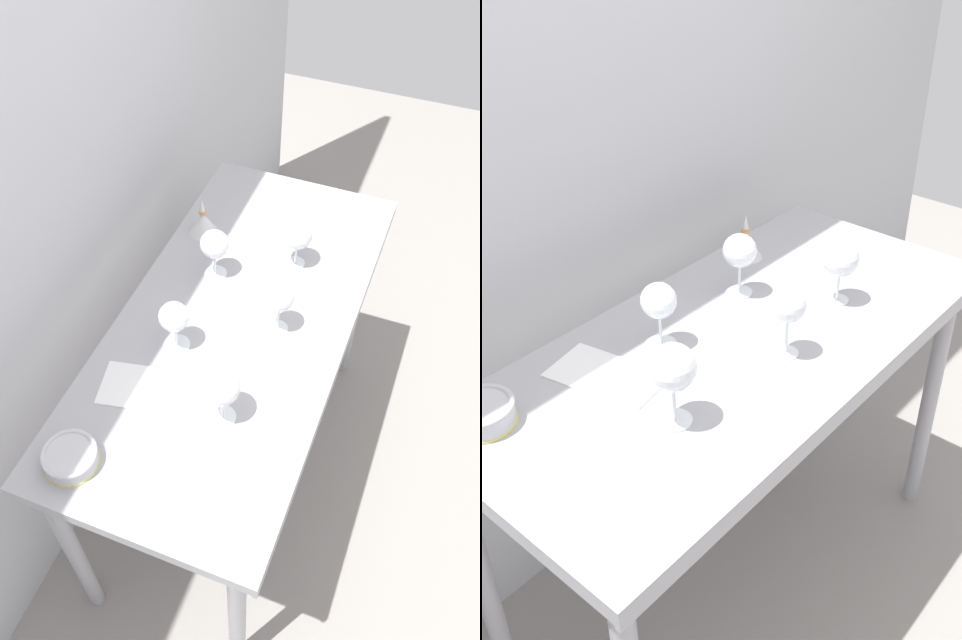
{
  "view_description": "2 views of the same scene",
  "coord_description": "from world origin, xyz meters",
  "views": [
    {
      "loc": [
        -1.14,
        -0.47,
        2.33
      ],
      "look_at": [
        -0.04,
        -0.03,
        0.95
      ],
      "focal_mm": 36.32,
      "sensor_mm": 36.0,
      "label": 1
    },
    {
      "loc": [
        -1.1,
        -0.88,
        1.87
      ],
      "look_at": [
        -0.04,
        0.02,
        0.96
      ],
      "focal_mm": 40.13,
      "sensor_mm": 36.0,
      "label": 2
    }
  ],
  "objects": [
    {
      "name": "steel_counter",
      "position": [
        0.0,
        -0.01,
        0.79
      ],
      "size": [
        1.4,
        0.65,
        0.9
      ],
      "color": "#9E9EA3",
      "rests_on": "ground_plane"
    },
    {
      "name": "tasting_sheet_upper",
      "position": [
        -0.31,
        0.12,
        0.9
      ],
      "size": [
        0.19,
        0.28,
        0.0
      ],
      "primitive_type": "cube",
      "rotation": [
        0.0,
        0.0,
        0.21
      ],
      "color": "white",
      "rests_on": "steel_counter"
    },
    {
      "name": "wine_glass_far_right",
      "position": [
        0.15,
        0.12,
        1.02
      ],
      "size": [
        0.09,
        0.09,
        0.17
      ],
      "color": "white",
      "rests_on": "steel_counter"
    },
    {
      "name": "tasting_bowl",
      "position": [
        -0.58,
        0.2,
        0.93
      ],
      "size": [
        0.14,
        0.14,
        0.05
      ],
      "color": "#DBCC66",
      "rests_on": "steel_counter"
    },
    {
      "name": "back_wall",
      "position": [
        0.0,
        0.49,
        1.3
      ],
      "size": [
        3.8,
        0.04,
        2.6
      ],
      "primitive_type": "cube",
      "color": "#BABABF",
      "rests_on": "ground_plane"
    },
    {
      "name": "decanter_funnel",
      "position": [
        0.32,
        0.23,
        0.94
      ],
      "size": [
        0.1,
        0.1,
        0.13
      ],
      "color": "silver",
      "rests_on": "steel_counter"
    },
    {
      "name": "wine_glass_near_right",
      "position": [
        0.28,
        -0.1,
        1.02
      ],
      "size": [
        0.09,
        0.09,
        0.17
      ],
      "color": "white",
      "rests_on": "steel_counter"
    },
    {
      "name": "ground_plane",
      "position": [
        0.0,
        0.0,
        0.0
      ],
      "size": [
        6.0,
        6.0,
        0.0
      ],
      "primitive_type": "plane",
      "color": "gray"
    },
    {
      "name": "wine_glass_far_left",
      "position": [
        -0.15,
        0.11,
        1.02
      ],
      "size": [
        0.08,
        0.08,
        0.16
      ],
      "color": "white",
      "rests_on": "steel_counter"
    },
    {
      "name": "wine_glass_near_center",
      "position": [
        0.01,
        -0.13,
        1.03
      ],
      "size": [
        0.08,
        0.08,
        0.17
      ],
      "color": "white",
      "rests_on": "steel_counter"
    },
    {
      "name": "wine_glass_near_left",
      "position": [
        -0.32,
        -0.1,
        1.03
      ],
      "size": [
        0.1,
        0.1,
        0.19
      ],
      "color": "white",
      "rests_on": "steel_counter"
    }
  ]
}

